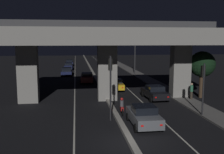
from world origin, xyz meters
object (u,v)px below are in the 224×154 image
(car_taxi_yellow_third, at_px, (115,84))
(motorcycle_red_filtering_near, at_px, (122,107))
(car_dark_red_lead_oncoming, at_px, (87,78))
(traffic_light_left_of_median, at_px, (110,77))
(street_lamp, at_px, (133,51))
(car_dark_blue_second_oncoming, at_px, (67,71))
(motorcycle_black_filtering_far, at_px, (103,82))
(car_dark_blue_fourth_oncoming, at_px, (69,63))
(car_dark_blue_third_oncoming, at_px, (69,66))
(traffic_light_right_of_median, at_px, (203,80))
(car_grey_lead, at_px, (144,116))
(car_black_second, at_px, (155,92))
(pedestrian_on_sidewalk, at_px, (192,91))
(motorcycle_white_filtering_mid, at_px, (110,89))

(car_taxi_yellow_third, height_order, motorcycle_red_filtering_near, motorcycle_red_filtering_near)
(car_taxi_yellow_third, height_order, car_dark_red_lead_oncoming, car_dark_red_lead_oncoming)
(traffic_light_left_of_median, relative_size, street_lamp, 0.71)
(car_dark_blue_second_oncoming, height_order, motorcycle_black_filtering_far, car_dark_blue_second_oncoming)
(car_dark_blue_fourth_oncoming, bearing_deg, car_dark_blue_third_oncoming, -1.16)
(traffic_light_left_of_median, bearing_deg, car_taxi_yellow_third, 79.74)
(motorcycle_black_filtering_far, bearing_deg, car_dark_blue_second_oncoming, 24.12)
(street_lamp, bearing_deg, traffic_light_right_of_median, -90.00)
(car_grey_lead, bearing_deg, car_dark_blue_fourth_oncoming, 7.56)
(car_grey_lead, distance_m, car_taxi_yellow_third, 14.78)
(car_black_second, xyz_separation_m, car_dark_blue_third_oncoming, (-10.11, 31.29, 0.03))
(car_dark_blue_second_oncoming, height_order, car_dark_blue_third_oncoming, car_dark_blue_third_oncoming)
(car_grey_lead, relative_size, car_black_second, 0.94)
(car_black_second, xyz_separation_m, car_taxi_yellow_third, (-3.44, 6.12, -0.04))
(pedestrian_on_sidewalk, bearing_deg, car_dark_red_lead_oncoming, 127.57)
(traffic_light_right_of_median, distance_m, pedestrian_on_sidewalk, 6.24)
(motorcycle_white_filtering_mid, bearing_deg, car_taxi_yellow_third, -20.91)
(car_black_second, relative_size, motorcycle_black_filtering_far, 2.53)
(traffic_light_left_of_median, xyz_separation_m, car_dark_blue_second_oncoming, (-4.37, 27.99, -2.74))
(pedestrian_on_sidewalk, bearing_deg, motorcycle_red_filtering_near, -153.94)
(car_dark_blue_third_oncoming, relative_size, motorcycle_white_filtering_mid, 2.56)
(car_dark_red_lead_oncoming, bearing_deg, car_dark_blue_fourth_oncoming, -170.88)
(car_black_second, bearing_deg, traffic_light_right_of_median, -166.15)
(motorcycle_black_filtering_far, height_order, pedestrian_on_sidewalk, pedestrian_on_sidewalk)
(car_dark_red_lead_oncoming, xyz_separation_m, pedestrian_on_sidewalk, (10.55, -13.72, 0.26))
(car_grey_lead, height_order, car_dark_blue_second_oncoming, car_grey_lead)
(car_dark_blue_second_oncoming, bearing_deg, traffic_light_left_of_median, 10.11)
(car_dark_red_lead_oncoming, distance_m, motorcycle_white_filtering_mid, 9.30)
(traffic_light_right_of_median, xyz_separation_m, car_taxi_yellow_third, (-5.47, 12.98, -2.36))
(car_black_second, distance_m, motorcycle_red_filtering_near, 6.97)
(traffic_light_left_of_median, xyz_separation_m, motorcycle_white_filtering_mid, (1.39, 10.41, -2.92))
(motorcycle_red_filtering_near, bearing_deg, street_lamp, -10.71)
(car_dark_blue_second_oncoming, distance_m, motorcycle_white_filtering_mid, 18.50)
(car_dark_blue_fourth_oncoming, xyz_separation_m, motorcycle_white_filtering_mid, (5.70, -36.65, -0.19))
(motorcycle_white_filtering_mid, height_order, motorcycle_black_filtering_far, motorcycle_black_filtering_far)
(car_dark_blue_second_oncoming, relative_size, motorcycle_red_filtering_near, 2.24)
(traffic_light_right_of_median, height_order, car_dark_blue_second_oncoming, traffic_light_right_of_median)
(car_taxi_yellow_third, distance_m, pedestrian_on_sidewalk, 10.23)
(car_dark_blue_second_oncoming, height_order, motorcycle_red_filtering_near, car_dark_blue_second_oncoming)
(car_dark_blue_fourth_oncoming, bearing_deg, street_lamp, 30.22)
(car_dark_red_lead_oncoming, relative_size, motorcycle_white_filtering_mid, 2.44)
(traffic_light_left_of_median, xyz_separation_m, car_taxi_yellow_third, (2.35, 12.99, -2.81))
(traffic_light_left_of_median, bearing_deg, car_dark_blue_third_oncoming, 96.45)
(car_black_second, bearing_deg, car_dark_red_lead_oncoming, 26.13)
(car_dark_blue_second_oncoming, distance_m, motorcycle_red_filtering_near, 26.96)
(traffic_light_right_of_median, height_order, car_grey_lead, traffic_light_right_of_median)
(car_dark_blue_third_oncoming, height_order, motorcycle_black_filtering_far, car_dark_blue_third_oncoming)
(traffic_light_right_of_median, bearing_deg, motorcycle_red_filtering_near, 166.29)
(traffic_light_right_of_median, distance_m, street_lamp, 27.21)
(car_grey_lead, bearing_deg, car_black_second, -22.17)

